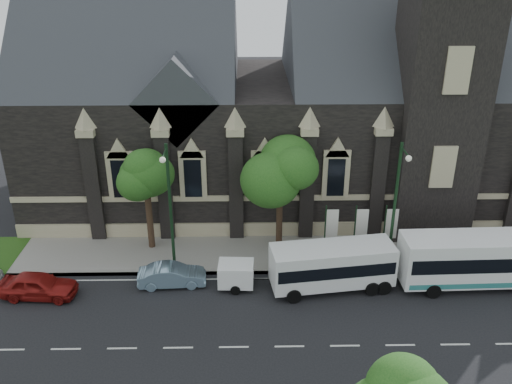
{
  "coord_description": "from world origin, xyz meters",
  "views": [
    {
      "loc": [
        0.79,
        -23.16,
        19.93
      ],
      "look_at": [
        1.3,
        6.0,
        6.42
      ],
      "focal_mm": 38.35,
      "sensor_mm": 36.0,
      "label": 1
    }
  ],
  "objects_px": {
    "tree_walk_left": "(149,173)",
    "tour_coach": "(496,259)",
    "street_lamp_mid": "(170,204)",
    "car_far_red": "(38,285)",
    "banner_flag_center": "(359,227)",
    "sedan": "(172,275)",
    "street_lamp_near": "(396,203)",
    "tree_walk_right": "(283,170)",
    "banner_flag_left": "(329,227)",
    "box_trailer": "(236,274)",
    "shuttle_bus": "(332,264)",
    "banner_flag_right": "(389,227)"
  },
  "relations": [
    {
      "from": "tree_walk_left",
      "to": "tour_coach",
      "type": "bearing_deg",
      "value": -12.96
    },
    {
      "from": "street_lamp_mid",
      "to": "car_far_red",
      "type": "relative_size",
      "value": 1.95
    },
    {
      "from": "banner_flag_center",
      "to": "sedan",
      "type": "relative_size",
      "value": 0.94
    },
    {
      "from": "street_lamp_near",
      "to": "car_far_red",
      "type": "relative_size",
      "value": 1.95
    },
    {
      "from": "tree_walk_right",
      "to": "tour_coach",
      "type": "bearing_deg",
      "value": -21.31
    },
    {
      "from": "tree_walk_right",
      "to": "car_far_red",
      "type": "bearing_deg",
      "value": -158.87
    },
    {
      "from": "banner_flag_left",
      "to": "sedan",
      "type": "bearing_deg",
      "value": -163.39
    },
    {
      "from": "street_lamp_near",
      "to": "box_trailer",
      "type": "xyz_separation_m",
      "value": [
        -9.95,
        -1.46,
        -4.15
      ]
    },
    {
      "from": "street_lamp_near",
      "to": "banner_flag_left",
      "type": "xyz_separation_m",
      "value": [
        -3.71,
        1.91,
        -2.73
      ]
    },
    {
      "from": "banner_flag_center",
      "to": "shuttle_bus",
      "type": "relative_size",
      "value": 0.51
    },
    {
      "from": "street_lamp_mid",
      "to": "banner_flag_right",
      "type": "distance_m",
      "value": 14.67
    },
    {
      "from": "street_lamp_near",
      "to": "shuttle_bus",
      "type": "height_order",
      "value": "street_lamp_near"
    },
    {
      "from": "banner_flag_left",
      "to": "banner_flag_right",
      "type": "distance_m",
      "value": 4.0
    },
    {
      "from": "tree_walk_left",
      "to": "sedan",
      "type": "bearing_deg",
      "value": -69.36
    },
    {
      "from": "banner_flag_center",
      "to": "car_far_red",
      "type": "xyz_separation_m",
      "value": [
        -20.27,
        -4.16,
        -1.59
      ]
    },
    {
      "from": "tree_walk_right",
      "to": "shuttle_bus",
      "type": "relative_size",
      "value": 1.0
    },
    {
      "from": "tree_walk_left",
      "to": "banner_flag_center",
      "type": "distance_m",
      "value": 14.58
    },
    {
      "from": "banner_flag_right",
      "to": "tree_walk_right",
      "type": "bearing_deg",
      "value": 166.4
    },
    {
      "from": "tree_walk_left",
      "to": "box_trailer",
      "type": "relative_size",
      "value": 2.39
    },
    {
      "from": "sedan",
      "to": "car_far_red",
      "type": "bearing_deg",
      "value": 93.91
    },
    {
      "from": "shuttle_bus",
      "to": "box_trailer",
      "type": "relative_size",
      "value": 2.45
    },
    {
      "from": "street_lamp_near",
      "to": "street_lamp_mid",
      "type": "xyz_separation_m",
      "value": [
        -14.0,
        0.0,
        0.0
      ]
    },
    {
      "from": "box_trailer",
      "to": "sedan",
      "type": "bearing_deg",
      "value": 178.52
    },
    {
      "from": "tree_walk_right",
      "to": "sedan",
      "type": "xyz_separation_m",
      "value": [
        -7.21,
        -4.78,
        -5.12
      ]
    },
    {
      "from": "banner_flag_left",
      "to": "box_trailer",
      "type": "distance_m",
      "value": 7.23
    },
    {
      "from": "tree_walk_right",
      "to": "street_lamp_near",
      "type": "height_order",
      "value": "street_lamp_near"
    },
    {
      "from": "tree_walk_right",
      "to": "box_trailer",
      "type": "distance_m",
      "value": 7.7
    },
    {
      "from": "street_lamp_near",
      "to": "tour_coach",
      "type": "bearing_deg",
      "value": -13.19
    },
    {
      "from": "car_far_red",
      "to": "tree_walk_left",
      "type": "bearing_deg",
      "value": -42.19
    },
    {
      "from": "banner_flag_left",
      "to": "banner_flag_center",
      "type": "height_order",
      "value": "same"
    },
    {
      "from": "banner_flag_center",
      "to": "banner_flag_right",
      "type": "relative_size",
      "value": 1.0
    },
    {
      "from": "tree_walk_right",
      "to": "street_lamp_mid",
      "type": "bearing_deg",
      "value": -153.35
    },
    {
      "from": "tree_walk_right",
      "to": "banner_flag_right",
      "type": "xyz_separation_m",
      "value": [
        7.08,
        -1.71,
        -3.43
      ]
    },
    {
      "from": "tour_coach",
      "to": "shuttle_bus",
      "type": "bearing_deg",
      "value": 179.3
    },
    {
      "from": "tree_walk_left",
      "to": "banner_flag_center",
      "type": "bearing_deg",
      "value": -6.89
    },
    {
      "from": "box_trailer",
      "to": "sedan",
      "type": "height_order",
      "value": "box_trailer"
    },
    {
      "from": "tour_coach",
      "to": "box_trailer",
      "type": "distance_m",
      "value": 16.21
    },
    {
      "from": "tree_walk_right",
      "to": "street_lamp_near",
      "type": "relative_size",
      "value": 0.87
    },
    {
      "from": "street_lamp_mid",
      "to": "banner_flag_left",
      "type": "xyz_separation_m",
      "value": [
        10.29,
        1.91,
        -2.73
      ]
    },
    {
      "from": "street_lamp_mid",
      "to": "car_far_red",
      "type": "height_order",
      "value": "street_lamp_mid"
    },
    {
      "from": "street_lamp_near",
      "to": "tour_coach",
      "type": "xyz_separation_m",
      "value": [
        6.23,
        -1.46,
        -3.23
      ]
    },
    {
      "from": "banner_flag_center",
      "to": "shuttle_bus",
      "type": "bearing_deg",
      "value": -122.74
    },
    {
      "from": "tree_walk_right",
      "to": "street_lamp_near",
      "type": "distance_m",
      "value": 7.72
    },
    {
      "from": "tour_coach",
      "to": "car_far_red",
      "type": "height_order",
      "value": "tour_coach"
    },
    {
      "from": "sedan",
      "to": "banner_flag_right",
      "type": "bearing_deg",
      "value": -81.77
    },
    {
      "from": "tree_walk_left",
      "to": "street_lamp_mid",
      "type": "bearing_deg",
      "value": -63.53
    },
    {
      "from": "banner_flag_center",
      "to": "box_trailer",
      "type": "distance_m",
      "value": 9.01
    },
    {
      "from": "street_lamp_near",
      "to": "box_trailer",
      "type": "height_order",
      "value": "street_lamp_near"
    },
    {
      "from": "box_trailer",
      "to": "car_far_red",
      "type": "bearing_deg",
      "value": -173.51
    },
    {
      "from": "banner_flag_left",
      "to": "banner_flag_center",
      "type": "bearing_deg",
      "value": 0.0
    }
  ]
}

